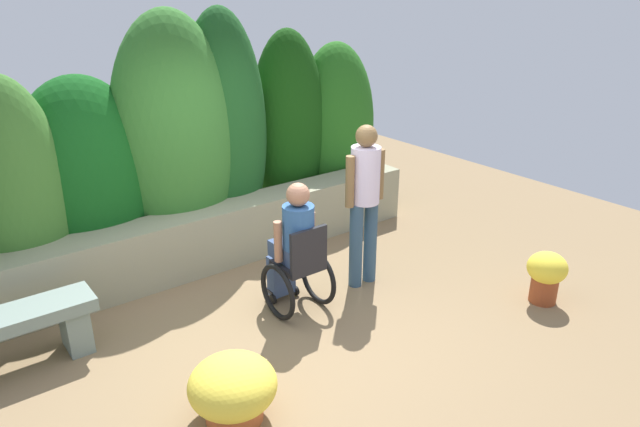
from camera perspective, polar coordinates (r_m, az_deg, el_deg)
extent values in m
plane|color=olive|center=(5.41, -3.75, -11.84)|extent=(11.48, 11.48, 0.00)
cube|color=gray|center=(6.51, -11.87, -2.65)|extent=(5.70, 0.46, 0.68)
ellipsoid|color=#3B702A|center=(6.20, -28.12, 1.77)|extent=(1.02, 0.71, 2.28)
ellipsoid|color=#125118|center=(6.53, -22.15, 3.25)|extent=(1.46, 1.02, 2.17)
ellipsoid|color=#34732A|center=(6.60, -14.16, 7.19)|extent=(1.42, 0.99, 2.79)
ellipsoid|color=#1B511F|center=(6.84, -9.45, 8.08)|extent=(1.04, 0.73, 2.79)
ellipsoid|color=#13430E|center=(7.54, -3.15, 8.51)|extent=(1.05, 0.73, 2.50)
ellipsoid|color=#24641B|center=(8.01, 1.52, 8.60)|extent=(1.21, 0.85, 2.30)
cube|color=gray|center=(5.54, -23.17, -10.40)|extent=(0.20, 0.33, 0.41)
cube|color=gray|center=(5.35, -28.88, -9.37)|extent=(1.38, 0.39, 0.11)
cube|color=black|center=(5.51, -2.22, -5.09)|extent=(0.40, 0.40, 0.06)
cube|color=black|center=(5.28, -1.13, -3.59)|extent=(0.40, 0.04, 0.40)
cube|color=black|center=(5.93, -3.96, -7.40)|extent=(0.28, 0.12, 0.03)
torus|color=black|center=(5.50, -4.25, -7.82)|extent=(0.05, 0.56, 0.56)
torus|color=black|center=(5.74, -0.22, -6.39)|extent=(0.05, 0.56, 0.56)
cylinder|color=black|center=(5.84, -4.72, -8.49)|extent=(0.03, 0.10, 0.10)
cylinder|color=black|center=(5.98, -2.44, -7.69)|extent=(0.03, 0.10, 0.10)
cube|color=#384B73|center=(5.53, -2.83, -3.70)|extent=(0.30, 0.40, 0.16)
cube|color=#384B73|center=(5.84, -3.89, -6.07)|extent=(0.26, 0.14, 0.43)
cylinder|color=#315B96|center=(5.34, -2.15, -1.74)|extent=(0.30, 0.30, 0.50)
cylinder|color=#AC7356|center=(5.32, -4.19, -2.81)|extent=(0.08, 0.08, 0.40)
cylinder|color=#AC7356|center=(5.52, -0.89, -1.81)|extent=(0.08, 0.08, 0.40)
sphere|color=#AC7356|center=(5.21, -2.21, 1.89)|extent=(0.22, 0.22, 0.22)
cylinder|color=#324F69|center=(5.98, 3.60, -3.23)|extent=(0.14, 0.14, 0.93)
cylinder|color=#324F69|center=(6.10, 5.03, -2.73)|extent=(0.14, 0.14, 0.93)
cylinder|color=silver|center=(5.76, 4.53, 3.83)|extent=(0.30, 0.30, 0.58)
cylinder|color=brown|center=(5.65, 3.00, 3.18)|extent=(0.09, 0.09, 0.53)
cylinder|color=brown|center=(5.90, 5.98, 3.92)|extent=(0.09, 0.09, 0.53)
sphere|color=brown|center=(5.65, 4.66, 7.71)|extent=(0.22, 0.22, 0.22)
cylinder|color=brown|center=(6.24, 21.40, -6.95)|extent=(0.27, 0.27, 0.29)
ellipsoid|color=#1B6525|center=(6.16, 21.64, -5.43)|extent=(0.29, 0.29, 0.11)
ellipsoid|color=yellow|center=(6.14, 21.71, -5.04)|extent=(0.39, 0.39, 0.31)
cylinder|color=#BE5D2E|center=(4.51, -8.54, -18.59)|extent=(0.43, 0.43, 0.18)
ellipsoid|color=#2D6338|center=(4.42, -8.65, -17.19)|extent=(0.47, 0.47, 0.15)
ellipsoid|color=yellow|center=(4.38, -8.70, -16.55)|extent=(0.65, 0.65, 0.42)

